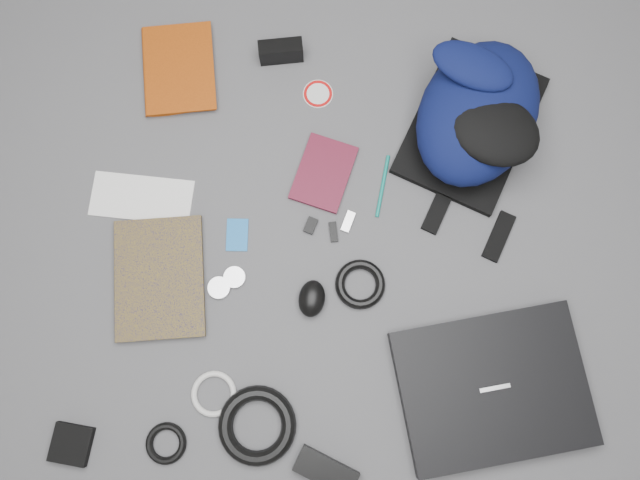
# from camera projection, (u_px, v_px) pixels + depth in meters

# --- Properties ---
(ground) EXTENTS (4.00, 4.00, 0.00)m
(ground) POSITION_uv_depth(u_px,v_px,m) (320.00, 242.00, 1.47)
(ground) COLOR #4F4F51
(ground) RESTS_ON ground
(backpack) EXTENTS (0.42, 0.49, 0.17)m
(backpack) POSITION_uv_depth(u_px,v_px,m) (478.00, 113.00, 1.44)
(backpack) COLOR black
(backpack) RESTS_ON ground
(laptop) EXTENTS (0.47, 0.41, 0.04)m
(laptop) POSITION_uv_depth(u_px,v_px,m) (492.00, 388.00, 1.38)
(laptop) COLOR black
(laptop) RESTS_ON ground
(textbook_red) EXTENTS (0.21, 0.26, 0.03)m
(textbook_red) POSITION_uv_depth(u_px,v_px,m) (143.00, 72.00, 1.54)
(textbook_red) COLOR #883107
(textbook_red) RESTS_ON ground
(comic_book) EXTENTS (0.24, 0.31, 0.02)m
(comic_book) POSITION_uv_depth(u_px,v_px,m) (115.00, 281.00, 1.44)
(comic_book) COLOR #9B7F0B
(comic_book) RESTS_ON ground
(envelope) EXTENTS (0.25, 0.12, 0.00)m
(envelope) POSITION_uv_depth(u_px,v_px,m) (142.00, 198.00, 1.49)
(envelope) COLOR white
(envelope) RESTS_ON ground
(dvd_case) EXTENTS (0.16, 0.20, 0.01)m
(dvd_case) POSITION_uv_depth(u_px,v_px,m) (324.00, 173.00, 1.49)
(dvd_case) COLOR #460D1C
(dvd_case) RESTS_ON ground
(compact_camera) EXTENTS (0.11, 0.06, 0.06)m
(compact_camera) POSITION_uv_depth(u_px,v_px,m) (281.00, 51.00, 1.53)
(compact_camera) COLOR black
(compact_camera) RESTS_ON ground
(sticker_disc) EXTENTS (0.09, 0.09, 0.00)m
(sticker_disc) POSITION_uv_depth(u_px,v_px,m) (318.00, 94.00, 1.54)
(sticker_disc) COLOR silver
(sticker_disc) RESTS_ON ground
(pen_teal) EXTENTS (0.03, 0.15, 0.01)m
(pen_teal) POSITION_uv_depth(u_px,v_px,m) (383.00, 186.00, 1.49)
(pen_teal) COLOR #0D776A
(pen_teal) RESTS_ON ground
(pen_red) EXTENTS (0.02, 0.14, 0.01)m
(pen_red) POSITION_uv_depth(u_px,v_px,m) (319.00, 175.00, 1.50)
(pen_red) COLOR #B3320D
(pen_red) RESTS_ON ground
(id_badge) EXTENTS (0.05, 0.08, 0.00)m
(id_badge) POSITION_uv_depth(u_px,v_px,m) (237.00, 235.00, 1.47)
(id_badge) COLOR #1868B7
(id_badge) RESTS_ON ground
(usb_black) EXTENTS (0.03, 0.05, 0.01)m
(usb_black) POSITION_uv_depth(u_px,v_px,m) (333.00, 232.00, 1.47)
(usb_black) COLOR black
(usb_black) RESTS_ON ground
(usb_silver) EXTENTS (0.03, 0.05, 0.01)m
(usb_silver) POSITION_uv_depth(u_px,v_px,m) (348.00, 222.00, 1.47)
(usb_silver) COLOR #B9B9BB
(usb_silver) RESTS_ON ground
(key_fob) EXTENTS (0.03, 0.04, 0.01)m
(key_fob) POSITION_uv_depth(u_px,v_px,m) (311.00, 226.00, 1.47)
(key_fob) COLOR black
(key_fob) RESTS_ON ground
(mouse) EXTENTS (0.07, 0.09, 0.04)m
(mouse) POSITION_uv_depth(u_px,v_px,m) (312.00, 299.00, 1.42)
(mouse) COLOR black
(mouse) RESTS_ON ground
(headphone_left) EXTENTS (0.06, 0.06, 0.01)m
(headphone_left) POSITION_uv_depth(u_px,v_px,m) (235.00, 277.00, 1.45)
(headphone_left) COLOR #B7B7B9
(headphone_left) RESTS_ON ground
(headphone_right) EXTENTS (0.07, 0.07, 0.01)m
(headphone_right) POSITION_uv_depth(u_px,v_px,m) (219.00, 288.00, 1.44)
(headphone_right) COLOR #BBBBBD
(headphone_right) RESTS_ON ground
(cable_coil) EXTENTS (0.12, 0.12, 0.02)m
(cable_coil) POSITION_uv_depth(u_px,v_px,m) (360.00, 284.00, 1.44)
(cable_coil) COLOR black
(cable_coil) RESTS_ON ground
(power_brick) EXTENTS (0.15, 0.11, 0.03)m
(power_brick) POSITION_uv_depth(u_px,v_px,m) (326.00, 471.00, 1.35)
(power_brick) COLOR black
(power_brick) RESTS_ON ground
(power_cord_coil) EXTENTS (0.19, 0.19, 0.03)m
(power_cord_coil) POSITION_uv_depth(u_px,v_px,m) (257.00, 425.00, 1.37)
(power_cord_coil) COLOR black
(power_cord_coil) RESTS_ON ground
(pouch) EXTENTS (0.09, 0.09, 0.02)m
(pouch) POSITION_uv_depth(u_px,v_px,m) (71.00, 444.00, 1.37)
(pouch) COLOR black
(pouch) RESTS_ON ground
(earbud_coil) EXTENTS (0.10, 0.10, 0.02)m
(earbud_coil) POSITION_uv_depth(u_px,v_px,m) (166.00, 443.00, 1.37)
(earbud_coil) COLOR black
(earbud_coil) RESTS_ON ground
(white_cable_coil) EXTENTS (0.13, 0.13, 0.01)m
(white_cable_coil) POSITION_uv_depth(u_px,v_px,m) (214.00, 394.00, 1.39)
(white_cable_coil) COLOR silver
(white_cable_coil) RESTS_ON ground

